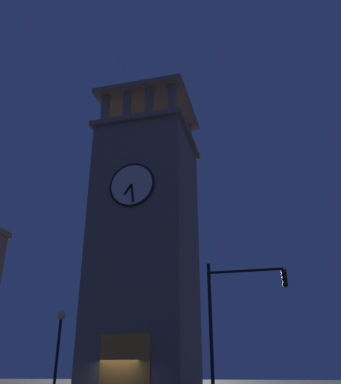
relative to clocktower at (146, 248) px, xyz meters
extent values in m
cube|color=gray|center=(0.00, -0.02, -0.64)|extent=(6.83, 7.12, 19.53)
cube|color=gray|center=(0.00, -0.02, 9.33)|extent=(7.43, 7.72, 0.40)
cylinder|color=gray|center=(-2.81, 2.94, 10.90)|extent=(0.70, 0.70, 2.75)
cylinder|color=gray|center=(-0.94, 2.94, 10.90)|extent=(0.70, 0.70, 2.75)
cylinder|color=gray|center=(0.94, 2.94, 10.90)|extent=(0.70, 0.70, 2.75)
cylinder|color=gray|center=(2.81, 2.94, 10.90)|extent=(0.70, 0.70, 2.75)
cylinder|color=gray|center=(-2.81, -2.98, 10.90)|extent=(0.70, 0.70, 2.75)
cylinder|color=gray|center=(-0.94, -2.98, 10.90)|extent=(0.70, 0.70, 2.75)
cylinder|color=gray|center=(0.94, -2.98, 10.90)|extent=(0.70, 0.70, 2.75)
cylinder|color=gray|center=(2.81, -2.98, 10.90)|extent=(0.70, 0.70, 2.75)
cube|color=gray|center=(0.00, -0.02, 12.48)|extent=(7.43, 7.72, 0.40)
cylinder|color=black|center=(0.00, -0.02, 13.78)|extent=(0.12, 0.12, 2.21)
cylinder|color=silver|center=(0.00, 3.60, 3.68)|extent=(3.21, 0.12, 3.21)
torus|color=black|center=(0.00, 3.62, 3.68)|extent=(3.37, 0.16, 3.37)
cube|color=black|center=(0.25, 3.70, 3.31)|extent=(0.59, 0.06, 0.80)
cube|color=black|center=(-0.09, 3.70, 3.00)|extent=(0.30, 0.06, 1.37)
cube|color=orange|center=(0.00, 3.49, -8.40)|extent=(3.20, 0.24, 4.00)
cylinder|color=black|center=(-6.31, 9.93, -7.17)|extent=(0.16, 0.16, 6.46)
cylinder|color=black|center=(-7.99, 9.93, -4.37)|extent=(3.36, 0.12, 0.12)
cube|color=black|center=(-9.67, 9.93, -4.79)|extent=(0.22, 0.30, 0.75)
sphere|color=red|center=(-9.67, 10.11, -4.52)|extent=(0.16, 0.16, 0.16)
sphere|color=#392705|center=(-9.67, 10.11, -4.77)|extent=(0.16, 0.16, 0.16)
sphere|color=#063316|center=(-9.67, 10.11, -5.02)|extent=(0.16, 0.16, 0.16)
cylinder|color=black|center=(1.18, 9.64, -8.31)|extent=(0.14, 0.14, 4.18)
sphere|color=#F9DB8C|center=(1.18, 9.64, -6.00)|extent=(0.44, 0.44, 0.44)
camera|label=1|loc=(-9.33, 28.73, -8.60)|focal=38.54mm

